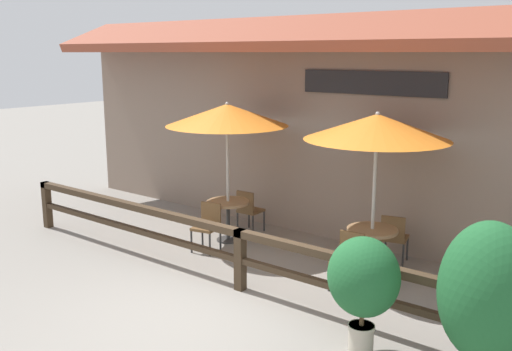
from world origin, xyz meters
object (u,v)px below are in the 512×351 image
(potted_plant_entrance_palm, at_px, (363,280))
(potted_plant_small_flowering, at_px, (488,297))
(patio_umbrella_near, at_px, (227,115))
(patio_umbrella_middle, at_px, (377,127))
(chair_middle_streetside, at_px, (348,258))
(dining_table_near, at_px, (228,209))
(chair_near_streetside, at_px, (208,224))
(chair_middle_wallside, at_px, (394,236))
(chair_near_wallside, at_px, (249,209))
(dining_table_middle, at_px, (372,238))

(potted_plant_entrance_palm, bearing_deg, potted_plant_small_flowering, 9.93)
(patio_umbrella_near, relative_size, patio_umbrella_middle, 1.00)
(potted_plant_entrance_palm, bearing_deg, chair_middle_streetside, 123.60)
(dining_table_near, xyz_separation_m, potted_plant_small_flowering, (5.31, -2.00, 0.41))
(patio_umbrella_near, height_order, chair_near_streetside, patio_umbrella_near)
(chair_middle_wallside, relative_size, potted_plant_small_flowering, 0.47)
(chair_near_streetside, xyz_separation_m, potted_plant_entrance_palm, (3.94, -1.59, 0.46))
(potted_plant_entrance_palm, bearing_deg, chair_near_streetside, 157.96)
(chair_near_streetside, bearing_deg, chair_middle_wallside, 13.95)
(chair_near_streetside, distance_m, potted_plant_small_flowering, 5.45)
(patio_umbrella_middle, bearing_deg, chair_near_streetside, -165.39)
(potted_plant_entrance_palm, bearing_deg, chair_middle_wallside, 108.19)
(chair_middle_wallside, bearing_deg, chair_near_wallside, -9.72)
(chair_near_streetside, height_order, potted_plant_entrance_palm, potted_plant_entrance_palm)
(patio_umbrella_middle, relative_size, chair_middle_wallside, 3.07)
(chair_middle_streetside, height_order, potted_plant_entrance_palm, potted_plant_entrance_palm)
(dining_table_near, bearing_deg, chair_middle_wallside, 15.24)
(patio_umbrella_middle, distance_m, chair_middle_wallside, 2.04)
(chair_near_streetside, bearing_deg, potted_plant_entrance_palm, -34.39)
(dining_table_near, relative_size, chair_near_wallside, 0.94)
(dining_table_middle, xyz_separation_m, chair_middle_streetside, (-0.03, -0.70, -0.13))
(dining_table_middle, bearing_deg, chair_near_streetside, -165.39)
(dining_table_near, relative_size, dining_table_middle, 1.00)
(chair_near_wallside, height_order, potted_plant_entrance_palm, potted_plant_entrance_palm)
(potted_plant_small_flowering, bearing_deg, chair_near_streetside, 165.45)
(chair_near_wallside, relative_size, dining_table_middle, 1.06)
(chair_near_wallside, bearing_deg, chair_near_streetside, 90.91)
(chair_near_wallside, bearing_deg, potted_plant_small_flowering, 151.67)
(patio_umbrella_middle, relative_size, dining_table_middle, 3.26)
(chair_near_wallside, height_order, potted_plant_small_flowering, potted_plant_small_flowering)
(chair_near_wallside, relative_size, chair_middle_wallside, 1.00)
(potted_plant_small_flowering, bearing_deg, dining_table_near, 159.39)
(chair_near_streetside, distance_m, chair_middle_streetside, 2.85)
(chair_near_streetside, height_order, chair_near_wallside, same)
(dining_table_near, relative_size, chair_near_streetside, 0.94)
(patio_umbrella_near, xyz_separation_m, dining_table_middle, (2.94, 0.12, -1.78))
(chair_near_streetside, relative_size, dining_table_middle, 1.06)
(potted_plant_entrance_palm, bearing_deg, chair_near_wallside, 144.42)
(chair_middle_streetside, bearing_deg, chair_middle_wallside, 80.70)
(dining_table_near, bearing_deg, patio_umbrella_middle, 2.24)
(dining_table_near, height_order, patio_umbrella_middle, patio_umbrella_middle)
(dining_table_near, xyz_separation_m, chair_middle_streetside, (2.90, -0.58, -0.13))
(patio_umbrella_middle, height_order, chair_middle_streetside, patio_umbrella_middle)
(patio_umbrella_near, height_order, chair_middle_streetside, patio_umbrella_near)
(dining_table_near, xyz_separation_m, chair_middle_wallside, (3.00, 0.82, -0.13))
(dining_table_near, bearing_deg, chair_middle_streetside, -11.38)
(patio_umbrella_middle, distance_m, chair_middle_streetside, 2.04)
(patio_umbrella_near, relative_size, potted_plant_entrance_palm, 1.81)
(chair_near_wallside, relative_size, chair_middle_streetside, 1.00)
(patio_umbrella_middle, distance_m, potted_plant_entrance_palm, 2.96)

